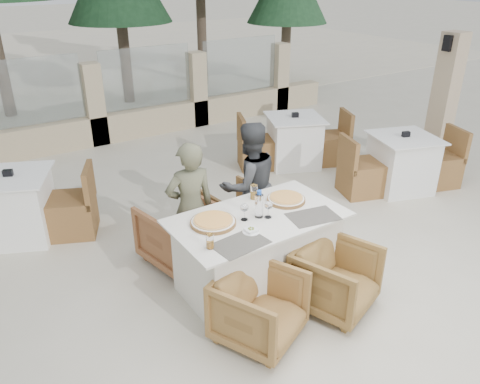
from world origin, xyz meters
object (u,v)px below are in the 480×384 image
armchair_near_right (336,278)px  wine_glass_centre (244,211)px  beer_glass_right (254,192)px  diner_left (191,208)px  bg_table_b (294,141)px  olive_dish (251,230)px  wine_glass_near (268,208)px  armchair_near_left (259,308)px  bg_table_a (16,207)px  armchair_far_right (234,211)px  beer_glass_left (210,241)px  diner_right (249,186)px  dining_table (257,252)px  armchair_far_left (180,233)px  pizza_left (213,221)px  water_bottle (259,204)px  pizza_right (286,199)px  bg_table_c (401,163)px

armchair_near_right → wine_glass_centre: bearing=110.3°
beer_glass_right → armchair_near_right: 1.13m
diner_left → bg_table_b: bearing=-141.4°
olive_dish → beer_glass_right: bearing=53.0°
wine_glass_near → olive_dish: bearing=-154.7°
olive_dish → armchair_near_left: size_ratio=0.17×
olive_dish → bg_table_a: bearing=122.1°
armchair_far_right → beer_glass_left: bearing=44.1°
diner_right → diner_left: bearing=9.5°
olive_dish → diner_left: size_ratio=0.08×
dining_table → wine_glass_centre: bearing=171.3°
armchair_near_right → beer_glass_left: bearing=138.3°
bg_table_a → armchair_far_left: bearing=-23.0°
dining_table → armchair_near_right: 0.76m
armchair_near_left → bg_table_b: size_ratio=0.40×
pizza_left → water_bottle: bearing=-15.3°
armchair_near_left → pizza_right: bearing=16.0°
diner_right → bg_table_c: bearing=-175.5°
diner_right → bg_table_b: 2.46m
dining_table → beer_glass_left: (-0.63, -0.21, 0.45)m
beer_glass_left → armchair_far_left: beer_glass_left is taller
water_bottle → bg_table_b: (2.28, 2.25, -0.52)m
armchair_near_right → bg_table_c: 2.88m
pizza_right → water_bottle: bearing=-164.4°
beer_glass_right → bg_table_a: bearing=134.9°
armchair_near_left → pizza_left: bearing=66.9°
wine_glass_centre → bg_table_a: wine_glass_centre is taller
olive_dish → water_bottle: bearing=41.1°
olive_dish → armchair_near_left: (-0.18, -0.39, -0.49)m
olive_dish → bg_table_a: olive_dish is taller
armchair_near_left → bg_table_b: bearing=21.8°
pizza_left → bg_table_c: 3.44m
pizza_left → olive_dish: size_ratio=3.71×
olive_dish → armchair_near_right: olive_dish is taller
diner_right → bg_table_c: size_ratio=0.86×
wine_glass_centre → bg_table_b: 3.32m
pizza_right → armchair_near_right: size_ratio=0.56×
wine_glass_centre → diner_right: size_ratio=0.13×
water_bottle → armchair_near_left: water_bottle is taller
beer_glass_left → bg_table_a: (-1.12, 2.47, -0.45)m
wine_glass_centre → armchair_near_right: size_ratio=0.27×
pizza_left → armchair_far_right: size_ratio=0.65×
armchair_near_left → diner_left: (0.03, 1.23, 0.38)m
pizza_right → armchair_far_right: size_ratio=0.59×
armchair_far_left → bg_table_a: size_ratio=0.44×
armchair_far_left → diner_left: 0.40m
dining_table → wine_glass_centre: wine_glass_centre is taller
beer_glass_left → bg_table_c: beer_glass_left is taller
wine_glass_near → armchair_near_left: 0.89m
armchair_far_left → armchair_far_right: bearing=-179.5°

